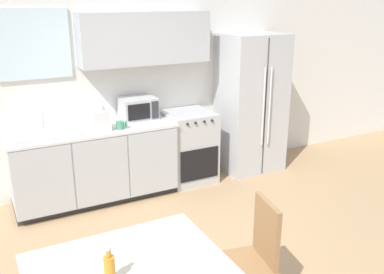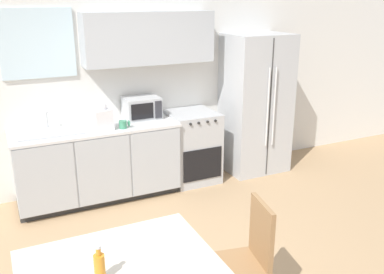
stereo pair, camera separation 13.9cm
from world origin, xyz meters
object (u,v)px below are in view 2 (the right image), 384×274
refrigerator (256,104)px  microwave (142,108)px  oven_range (192,146)px  dining_chair_side (250,252)px  coffee_mug (124,124)px  drink_bottle (100,266)px

refrigerator → microwave: 1.60m
oven_range → dining_chair_side: size_ratio=1.00×
coffee_mug → dining_chair_side: 2.34m
microwave → coffee_mug: microwave is taller
coffee_mug → oven_range: bearing=11.9°
microwave → drink_bottle: microwave is taller
microwave → coffee_mug: (-0.33, -0.32, -0.09)m
microwave → dining_chair_side: 2.65m
oven_range → microwave: size_ratio=2.16×
dining_chair_side → refrigerator: bearing=-23.1°
refrigerator → coffee_mug: 1.93m
oven_range → dining_chair_side: (-0.70, -2.49, 0.07)m
refrigerator → drink_bottle: (-2.79, -2.58, -0.12)m
refrigerator → microwave: bearing=175.4°
coffee_mug → refrigerator: bearing=5.6°
dining_chair_side → drink_bottle: (-1.13, -0.11, 0.29)m
refrigerator → drink_bottle: size_ratio=7.86×
microwave → drink_bottle: 2.97m
oven_range → drink_bottle: bearing=-125.3°
microwave → drink_bottle: size_ratio=1.79×
refrigerator → dining_chair_side: 3.01m
oven_range → drink_bottle: drink_bottle is taller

